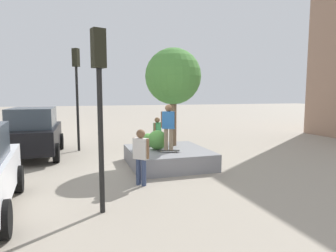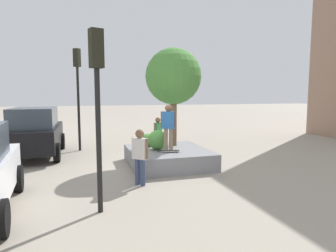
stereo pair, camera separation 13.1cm
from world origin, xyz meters
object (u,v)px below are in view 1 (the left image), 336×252
plaza_tree (173,77)px  sedan_parked (34,132)px  traffic_light_median (99,89)px  planter_ledge (168,157)px  traffic_light_corner (77,82)px  skateboard (169,151)px  skateboarder (169,124)px  pedestrian_crossing (141,153)px  passerby_with_bag (157,132)px

plaza_tree → sedan_parked: plaza_tree is taller
traffic_light_median → sedan_parked: bearing=18.3°
sedan_parked → traffic_light_median: 7.59m
planter_ledge → plaza_tree: (0.70, -0.44, 3.12)m
traffic_light_corner → traffic_light_median: bearing=-176.6°
skateboard → traffic_light_corner: size_ratio=0.17×
planter_ledge → traffic_light_median: size_ratio=0.76×
skateboard → traffic_light_median: 4.73m
skateboard → skateboarder: bearing=-14.0°
planter_ledge → skateboard: size_ratio=3.89×
sedan_parked → traffic_light_corner: (0.85, -1.85, 2.21)m
pedestrian_crossing → passerby_with_bag: pedestrian_crossing is taller
traffic_light_corner → pedestrian_crossing: 6.83m
sedan_parked → passerby_with_bag: size_ratio=2.83×
skateboard → pedestrian_crossing: 2.10m
planter_ledge → pedestrian_crossing: bearing=144.3°
skateboard → pedestrian_crossing: bearing=138.8°
pedestrian_crossing → skateboarder: bearing=-41.2°
planter_ledge → skateboarder: bearing=164.6°
skateboard → traffic_light_corner: 6.16m
plaza_tree → pedestrian_crossing: bearing=145.1°
pedestrian_crossing → traffic_light_corner: bearing=15.9°
traffic_light_median → plaza_tree: bearing=-35.9°
traffic_light_median → passerby_with_bag: 7.49m
planter_ledge → skateboarder: 1.47m
planter_ledge → traffic_light_median: traffic_light_median is taller
planter_ledge → skateboarder: skateboarder is taller
planter_ledge → sedan_parked: sedan_parked is taller
planter_ledge → traffic_light_corner: size_ratio=0.65×
planter_ledge → passerby_with_bag: (2.73, -0.33, 0.64)m
skateboard → passerby_with_bag: (3.28, -0.48, 0.26)m
planter_ledge → sedan_parked: size_ratio=0.68×
pedestrian_crossing → traffic_light_median: bearing=142.5°
traffic_light_corner → traffic_light_median: size_ratio=1.17×
skateboarder → traffic_light_median: size_ratio=0.40×
planter_ledge → pedestrian_crossing: (-2.11, 1.52, 0.67)m
traffic_light_median → passerby_with_bag: traffic_light_median is taller
traffic_light_median → pedestrian_crossing: 2.83m
plaza_tree → traffic_light_corner: size_ratio=0.81×
traffic_light_median → pedestrian_crossing: traffic_light_median is taller
plaza_tree → passerby_with_bag: (2.03, 0.12, -2.48)m
plaza_tree → sedan_parked: (2.51, 5.57, -2.34)m
planter_ledge → passerby_with_bag: passerby_with_bag is taller
pedestrian_crossing → passerby_with_bag: (4.85, -1.85, -0.03)m
traffic_light_corner → sedan_parked: bearing=114.5°
plaza_tree → traffic_light_median: size_ratio=0.95×
plaza_tree → skateboarder: plaza_tree is taller
skateboard → skateboarder: 0.98m
skateboard → sedan_parked: (3.76, 4.98, 0.41)m
skateboarder → plaza_tree: bearing=-25.3°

